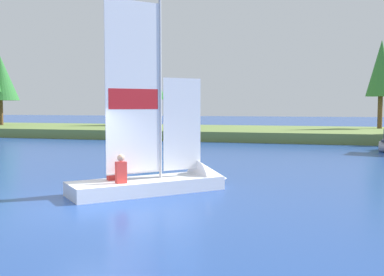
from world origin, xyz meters
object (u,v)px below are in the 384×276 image
shoreline_tree_left (0,78)px  shoreline_tree_midright (381,69)px  shoreline_tree_centre (148,78)px  sailboat (173,176)px

shoreline_tree_left → shoreline_tree_midright: shoreline_tree_midright is taller
shoreline_tree_centre → shoreline_tree_midright: size_ratio=0.91×
shoreline_tree_left → shoreline_tree_midright: size_ratio=0.94×
shoreline_tree_midright → shoreline_tree_centre: bearing=176.4°
shoreline_tree_centre → shoreline_tree_left: bearing=-165.0°
shoreline_tree_left → shoreline_tree_midright: bearing=4.0°
shoreline_tree_midright → sailboat: bearing=-108.8°
shoreline_tree_left → sailboat: shoreline_tree_left is taller
shoreline_tree_left → shoreline_tree_midright: (33.76, 2.36, 0.31)m
shoreline_tree_midright → sailboat: size_ratio=1.14×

